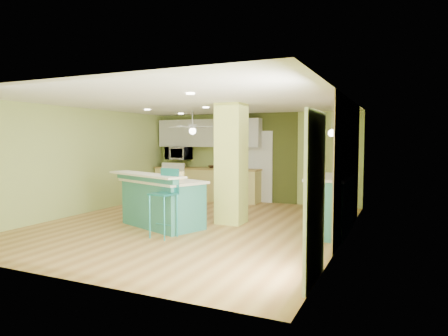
{
  "coord_description": "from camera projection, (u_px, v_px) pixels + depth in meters",
  "views": [
    {
      "loc": [
        3.95,
        -7.13,
        1.74
      ],
      "look_at": [
        0.53,
        0.4,
        1.17
      ],
      "focal_mm": 32.0,
      "sensor_mm": 36.0,
      "label": 1
    }
  ],
  "objects": [
    {
      "name": "side_counter",
      "position": [
        331.0,
        204.0,
        7.51
      ],
      "size": [
        0.71,
        1.67,
        1.07
      ],
      "color": "teal",
      "rests_on": "floor"
    },
    {
      "name": "canister",
      "position": [
        180.0,
        175.0,
        8.13
      ],
      "size": [
        0.16,
        0.16,
        0.15
      ],
      "primitive_type": "cylinder",
      "color": "gold",
      "rests_on": "peninsula"
    },
    {
      "name": "ceiling",
      "position": [
        192.0,
        102.0,
        8.05
      ],
      "size": [
        6.0,
        7.0,
        0.01
      ],
      "primitive_type": "cube",
      "color": "white",
      "rests_on": "wall_back"
    },
    {
      "name": "fruit_bowl",
      "position": [
        213.0,
        167.0,
        11.48
      ],
      "size": [
        0.37,
        0.37,
        0.08
      ],
      "primitive_type": "imported",
      "rotation": [
        0.0,
        0.0,
        0.22
      ],
      "color": "#341F15",
      "rests_on": "kitchen_run"
    },
    {
      "name": "upper_cabinets",
      "position": [
        208.0,
        133.0,
        11.64
      ],
      "size": [
        3.2,
        0.34,
        0.8
      ],
      "primitive_type": "cube",
      "color": "silver",
      "rests_on": "wall_back"
    },
    {
      "name": "pendant_lamp",
      "position": [
        332.0,
        133.0,
        7.68
      ],
      "size": [
        0.14,
        0.14,
        0.69
      ],
      "color": "silver",
      "rests_on": "ceiling"
    },
    {
      "name": "stove",
      "position": [
        179.0,
        183.0,
        12.02
      ],
      "size": [
        0.76,
        0.66,
        1.08
      ],
      "color": "white",
      "rests_on": "floor"
    },
    {
      "name": "french_door",
      "position": [
        315.0,
        197.0,
        4.84
      ],
      "size": [
        0.04,
        1.08,
        2.1
      ],
      "primitive_type": "cube",
      "color": "silver",
      "rests_on": "floor"
    },
    {
      "name": "wall_decor",
      "position": [
        349.0,
        150.0,
        7.62
      ],
      "size": [
        0.03,
        0.9,
        0.7
      ],
      "primitive_type": "cube",
      "color": "brown",
      "rests_on": "wood_panel"
    },
    {
      "name": "wall_right",
      "position": [
        345.0,
        169.0,
        6.9
      ],
      "size": [
        0.01,
        7.0,
        2.5
      ],
      "primitive_type": "cube",
      "color": "#ADC167",
      "rests_on": "floor"
    },
    {
      "name": "kitchen_run",
      "position": [
        207.0,
        184.0,
        11.63
      ],
      "size": [
        3.25,
        0.63,
        0.94
      ],
      "color": "#DECD74",
      "rests_on": "floor"
    },
    {
      "name": "wall_back",
      "position": [
        252.0,
        158.0,
        11.32
      ],
      "size": [
        6.0,
        0.01,
        2.5
      ],
      "primitive_type": "cube",
      "color": "#ADC167",
      "rests_on": "floor"
    },
    {
      "name": "ceiling_fan",
      "position": [
        193.0,
        127.0,
        10.35
      ],
      "size": [
        1.41,
        1.41,
        0.61
      ],
      "color": "silver",
      "rests_on": "ceiling"
    },
    {
      "name": "wood_panel",
      "position": [
        348.0,
        167.0,
        7.45
      ],
      "size": [
        0.02,
        3.4,
        2.5
      ],
      "primitive_type": "cube",
      "color": "#8A6E4F",
      "rests_on": "floor"
    },
    {
      "name": "floor",
      "position": [
        193.0,
        225.0,
        8.23
      ],
      "size": [
        6.0,
        7.0,
        0.01
      ],
      "primitive_type": "cube",
      "color": "#9E6C37",
      "rests_on": "ground"
    },
    {
      "name": "olive_accent",
      "position": [
        259.0,
        158.0,
        11.22
      ],
      "size": [
        2.2,
        0.02,
        2.5
      ],
      "primitive_type": "cube",
      "color": "#434C1E",
      "rests_on": "floor"
    },
    {
      "name": "microwave",
      "position": [
        178.0,
        153.0,
        11.97
      ],
      "size": [
        0.7,
        0.48,
        0.39
      ],
      "primitive_type": "imported",
      "color": "white",
      "rests_on": "wall_back"
    },
    {
      "name": "column",
      "position": [
        231.0,
        164.0,
        8.32
      ],
      "size": [
        0.55,
        0.55,
        2.5
      ],
      "primitive_type": "cube",
      "color": "#D3DE67",
      "rests_on": "floor"
    },
    {
      "name": "interior_door",
      "position": [
        258.0,
        167.0,
        11.21
      ],
      "size": [
        0.82,
        0.05,
        2.0
      ],
      "primitive_type": "cube",
      "color": "white",
      "rests_on": "floor"
    },
    {
      "name": "peninsula",
      "position": [
        162.0,
        202.0,
        8.04
      ],
      "size": [
        2.19,
        1.71,
        1.1
      ],
      "rotation": [
        0.0,
        0.0,
        -0.37
      ],
      "color": "teal",
      "rests_on": "floor"
    },
    {
      "name": "wall_left",
      "position": [
        80.0,
        161.0,
        9.38
      ],
      "size": [
        0.01,
        7.0,
        2.5
      ],
      "primitive_type": "cube",
      "color": "#ADC167",
      "rests_on": "floor"
    },
    {
      "name": "wall_front",
      "position": [
        56.0,
        180.0,
        4.95
      ],
      "size": [
        6.0,
        0.01,
        2.5
      ],
      "primitive_type": "cube",
      "color": "#ADC167",
      "rests_on": "floor"
    },
    {
      "name": "bar_stool",
      "position": [
        166.0,
        191.0,
        7.17
      ],
      "size": [
        0.46,
        0.46,
        1.23
      ],
      "rotation": [
        0.0,
        0.0,
        -0.15
      ],
      "color": "teal",
      "rests_on": "floor"
    }
  ]
}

